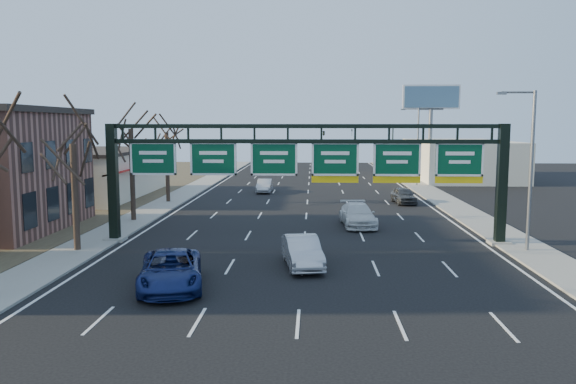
{
  "coord_description": "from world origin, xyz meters",
  "views": [
    {
      "loc": [
        0.52,
        -25.57,
        7.16
      ],
      "look_at": [
        -0.95,
        7.14,
        3.2
      ],
      "focal_mm": 35.0,
      "sensor_mm": 36.0,
      "label": 1
    }
  ],
  "objects_px": {
    "car_blue_suv": "(171,270)",
    "car_white_wagon": "(358,215)",
    "sign_gantry": "(307,167)",
    "car_silver_sedan": "(302,252)"
  },
  "relations": [
    {
      "from": "car_silver_sedan",
      "to": "car_white_wagon",
      "type": "height_order",
      "value": "car_white_wagon"
    },
    {
      "from": "car_silver_sedan",
      "to": "car_white_wagon",
      "type": "distance_m",
      "value": 12.21
    },
    {
      "from": "car_blue_suv",
      "to": "car_white_wagon",
      "type": "xyz_separation_m",
      "value": [
        9.4,
        15.6,
        -0.01
      ]
    },
    {
      "from": "car_white_wagon",
      "to": "sign_gantry",
      "type": "bearing_deg",
      "value": -125.59
    },
    {
      "from": "sign_gantry",
      "to": "car_silver_sedan",
      "type": "height_order",
      "value": "sign_gantry"
    },
    {
      "from": "car_blue_suv",
      "to": "sign_gantry",
      "type": "bearing_deg",
      "value": 46.98
    },
    {
      "from": "car_white_wagon",
      "to": "car_silver_sedan",
      "type": "bearing_deg",
      "value": -111.87
    },
    {
      "from": "sign_gantry",
      "to": "car_blue_suv",
      "type": "relative_size",
      "value": 4.29
    },
    {
      "from": "sign_gantry",
      "to": "car_blue_suv",
      "type": "xyz_separation_m",
      "value": [
        -5.87,
        -9.8,
        -3.83
      ]
    },
    {
      "from": "sign_gantry",
      "to": "car_white_wagon",
      "type": "height_order",
      "value": "sign_gantry"
    }
  ]
}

